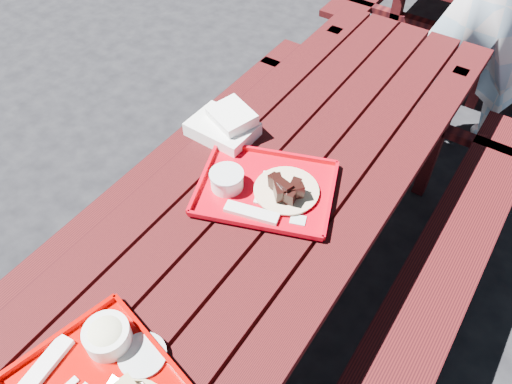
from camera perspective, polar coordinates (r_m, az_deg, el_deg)
ground at (r=2.28m, az=2.14°, el=-11.59°), size 60.00×60.00×0.00m
picnic_table_near at (r=1.82m, az=2.63°, el=-2.59°), size 1.41×2.40×0.75m
far_tray at (r=1.62m, az=0.83°, el=0.50°), size 0.53×0.47×0.07m
white_cloth at (r=1.82m, az=-3.53°, el=7.60°), size 0.24×0.21×0.10m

